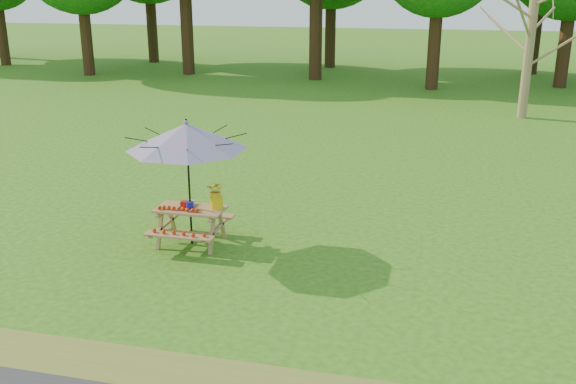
# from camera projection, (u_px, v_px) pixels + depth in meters

# --- Properties ---
(ground) EXTENTS (120.00, 120.00, 0.00)m
(ground) POSITION_uv_depth(u_px,v_px,m) (49.00, 258.00, 10.79)
(ground) COLOR #2D6012
(ground) RESTS_ON ground
(picnic_table) EXTENTS (1.20, 1.32, 0.67)m
(picnic_table) POSITION_uv_depth(u_px,v_px,m) (191.00, 226.00, 11.29)
(picnic_table) COLOR #996D45
(picnic_table) RESTS_ON ground
(patio_umbrella) EXTENTS (2.70, 2.70, 2.25)m
(patio_umbrella) POSITION_uv_depth(u_px,v_px,m) (187.00, 137.00, 10.79)
(patio_umbrella) COLOR black
(patio_umbrella) RESTS_ON ground
(produce_bins) EXTENTS (0.26, 0.34, 0.13)m
(produce_bins) POSITION_uv_depth(u_px,v_px,m) (188.00, 204.00, 11.22)
(produce_bins) COLOR red
(produce_bins) RESTS_ON picnic_table
(tomatoes_row) EXTENTS (0.77, 0.13, 0.07)m
(tomatoes_row) POSITION_uv_depth(u_px,v_px,m) (178.00, 209.00, 11.05)
(tomatoes_row) COLOR red
(tomatoes_row) RESTS_ON picnic_table
(flower_bucket) EXTENTS (0.30, 0.26, 0.49)m
(flower_bucket) POSITION_uv_depth(u_px,v_px,m) (216.00, 194.00, 11.10)
(flower_bucket) COLOR yellow
(flower_bucket) RESTS_ON picnic_table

